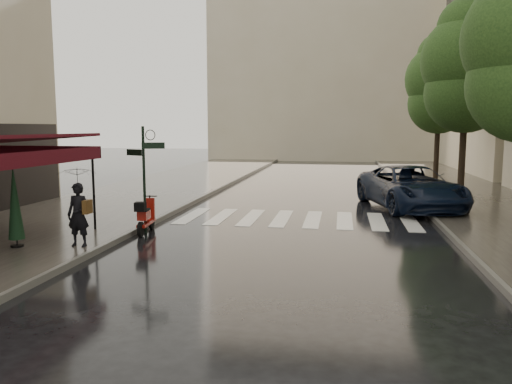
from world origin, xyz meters
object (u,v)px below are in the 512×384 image
(scooter, at_px, (145,217))
(parasol_back, at_px, (15,202))
(pedestrian_with_umbrella, at_px, (77,182))
(parked_car, at_px, (410,187))

(scooter, xyz_separation_m, parasol_back, (-2.31, -2.60, 0.76))
(pedestrian_with_umbrella, xyz_separation_m, parasol_back, (-1.50, -0.32, -0.49))
(pedestrian_with_umbrella, distance_m, parasol_back, 1.61)
(pedestrian_with_umbrella, xyz_separation_m, parked_car, (9.00, 8.23, -0.92))
(parasol_back, bearing_deg, scooter, 48.44)
(pedestrian_with_umbrella, bearing_deg, scooter, 72.32)
(parked_car, xyz_separation_m, parasol_back, (-10.50, -8.55, 0.42))
(parked_car, distance_m, parasol_back, 13.55)
(parasol_back, bearing_deg, pedestrian_with_umbrella, 12.07)
(scooter, bearing_deg, parasol_back, -137.79)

